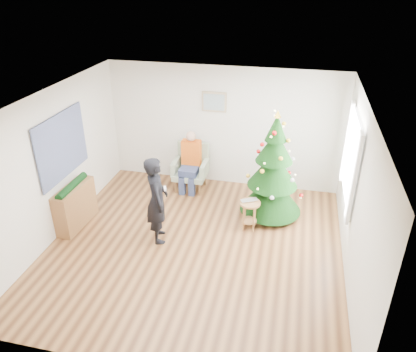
% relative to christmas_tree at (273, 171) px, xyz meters
% --- Properties ---
extents(floor, '(5.00, 5.00, 0.00)m').
position_rel_christmas_tree_xyz_m(floor, '(-1.18, -1.35, -0.96)').
color(floor, brown).
rests_on(floor, ground).
extents(ceiling, '(5.00, 5.00, 0.00)m').
position_rel_christmas_tree_xyz_m(ceiling, '(-1.18, -1.35, 1.64)').
color(ceiling, white).
rests_on(ceiling, wall_back).
extents(wall_back, '(5.00, 0.00, 5.00)m').
position_rel_christmas_tree_xyz_m(wall_back, '(-1.18, 1.15, 0.34)').
color(wall_back, silver).
rests_on(wall_back, floor).
extents(wall_front, '(5.00, 0.00, 5.00)m').
position_rel_christmas_tree_xyz_m(wall_front, '(-1.18, -3.85, 0.34)').
color(wall_front, silver).
rests_on(wall_front, floor).
extents(wall_left, '(0.00, 5.00, 5.00)m').
position_rel_christmas_tree_xyz_m(wall_left, '(-3.68, -1.35, 0.34)').
color(wall_left, silver).
rests_on(wall_left, floor).
extents(wall_right, '(0.00, 5.00, 5.00)m').
position_rel_christmas_tree_xyz_m(wall_right, '(1.32, -1.35, 0.34)').
color(wall_right, silver).
rests_on(wall_right, floor).
extents(window_panel, '(0.04, 1.30, 1.40)m').
position_rel_christmas_tree_xyz_m(window_panel, '(1.29, -0.35, 0.54)').
color(window_panel, white).
rests_on(window_panel, wall_right).
extents(curtains, '(0.05, 1.75, 1.50)m').
position_rel_christmas_tree_xyz_m(curtains, '(1.26, -0.35, 0.54)').
color(curtains, white).
rests_on(curtains, wall_right).
extents(christmas_tree, '(1.18, 1.18, 2.13)m').
position_rel_christmas_tree_xyz_m(christmas_tree, '(0.00, 0.00, 0.00)').
color(christmas_tree, '#3F2816').
rests_on(christmas_tree, floor).
extents(stool, '(0.38, 0.38, 0.57)m').
position_rel_christmas_tree_xyz_m(stool, '(-0.34, -0.57, -0.67)').
color(stool, brown).
rests_on(stool, floor).
extents(laptop, '(0.37, 0.33, 0.02)m').
position_rel_christmas_tree_xyz_m(laptop, '(-0.34, -0.57, -0.38)').
color(laptop, silver).
rests_on(laptop, stool).
extents(armchair, '(0.73, 0.66, 0.98)m').
position_rel_christmas_tree_xyz_m(armchair, '(-1.79, 0.72, -0.60)').
color(armchair, gray).
rests_on(armchair, floor).
extents(seated_person, '(0.41, 0.58, 1.29)m').
position_rel_christmas_tree_xyz_m(seated_person, '(-1.79, 0.66, -0.30)').
color(seated_person, navy).
rests_on(seated_person, armchair).
extents(standing_man, '(0.57, 0.68, 1.59)m').
position_rel_christmas_tree_xyz_m(standing_man, '(-1.86, -1.24, -0.17)').
color(standing_man, black).
rests_on(standing_man, floor).
extents(game_controller, '(0.08, 0.13, 0.04)m').
position_rel_christmas_tree_xyz_m(game_controller, '(-1.69, -1.27, 0.10)').
color(game_controller, white).
rests_on(game_controller, standing_man).
extents(console, '(0.35, 1.01, 0.80)m').
position_rel_christmas_tree_xyz_m(console, '(-3.51, -1.17, -0.56)').
color(console, brown).
rests_on(console, floor).
extents(garland, '(0.14, 0.90, 0.14)m').
position_rel_christmas_tree_xyz_m(garland, '(-3.51, -1.17, -0.14)').
color(garland, black).
rests_on(garland, console).
extents(tapestry, '(0.03, 1.50, 1.15)m').
position_rel_christmas_tree_xyz_m(tapestry, '(-3.64, -1.05, 0.59)').
color(tapestry, black).
rests_on(tapestry, wall_left).
extents(framed_picture, '(0.52, 0.05, 0.42)m').
position_rel_christmas_tree_xyz_m(framed_picture, '(-1.38, 1.12, 0.89)').
color(framed_picture, tan).
rests_on(framed_picture, wall_back).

